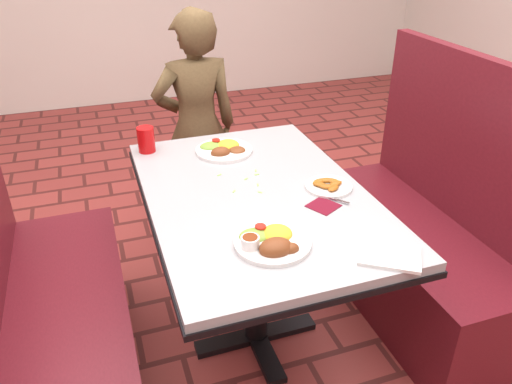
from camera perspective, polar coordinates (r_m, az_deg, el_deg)
dining_table at (r=1.93m, az=0.00°, el=-2.50°), size 0.81×1.21×0.75m
booth_bench_left at (r=2.06m, az=-22.16°, el=-13.88°), size 0.47×1.20×1.17m
booth_bench_right at (r=2.44m, az=18.09°, el=-5.67°), size 0.47×1.20×1.17m
diner_person at (r=2.79m, az=-6.78°, el=7.28°), size 0.47×0.32×1.28m
near_dinner_plate at (r=1.57m, az=1.79°, el=-5.32°), size 0.25×0.25×0.08m
far_dinner_plate at (r=2.20m, az=-3.73°, el=5.18°), size 0.25×0.25×0.06m
plantain_plate at (r=1.92m, az=8.29°, el=0.76°), size 0.18×0.18×0.03m
maroon_napkin at (r=1.80m, az=7.71°, el=-1.57°), size 0.13×0.13×0.00m
spoon_utensil at (r=1.85m, az=8.62°, el=-0.71°), size 0.09×0.12×0.00m
red_tumbler at (r=2.24m, az=-12.45°, el=5.87°), size 0.07×0.07×0.11m
paper_napkin at (r=1.58m, az=15.00°, el=-7.02°), size 0.23×0.22×0.01m
knife_utensil at (r=1.55m, az=0.17°, el=-6.40°), size 0.05×0.19×0.00m
fork_utensil at (r=1.54m, az=0.47°, el=-6.76°), size 0.03×0.13×0.00m
lettuce_shreds at (r=1.94m, az=0.54°, el=1.03°), size 0.28×0.32×0.00m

